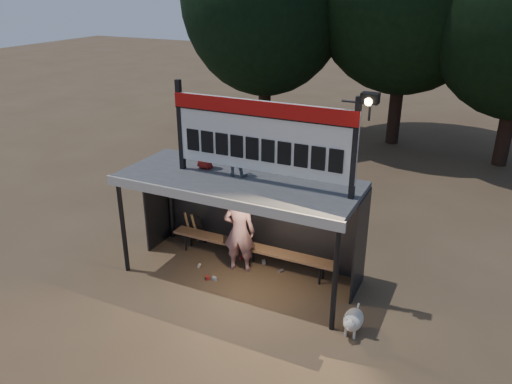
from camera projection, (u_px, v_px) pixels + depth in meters
ground at (240, 275)px, 11.10m from camera, size 80.00×80.00×0.00m
player at (239, 231)px, 10.98m from camera, size 0.79×0.61×1.91m
child_a at (236, 152)px, 10.17m from camera, size 0.52×0.42×1.02m
child_b at (205, 147)px, 10.57m from camera, size 0.48×0.33×0.93m
dugout_shelter at (244, 195)px, 10.58m from camera, size 5.10×2.08×2.32m
scoreboard_assembly at (264, 134)px, 9.57m from camera, size 4.10×0.27×1.99m
bench at (251, 247)px, 11.39m from camera, size 4.00×0.35×0.48m
dog at (353, 320)px, 9.18m from camera, size 0.36×0.81×0.49m
bats at (195, 228)px, 12.28m from camera, size 0.47×0.33×0.84m
litter at (235, 269)px, 11.28m from camera, size 1.88×1.26×0.08m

